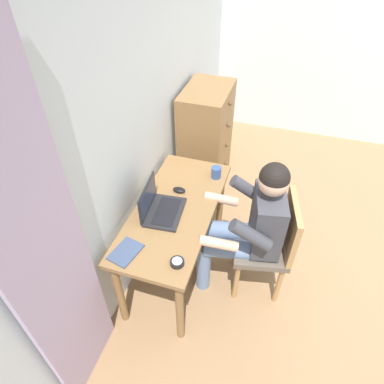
{
  "coord_description": "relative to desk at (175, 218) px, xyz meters",
  "views": [
    {
      "loc": [
        -2.08,
        1.2,
        2.43
      ],
      "look_at": [
        -0.34,
        1.75,
        0.81
      ],
      "focal_mm": 31.33,
      "sensor_mm": 36.0,
      "label": 1
    }
  ],
  "objects": [
    {
      "name": "wall_back",
      "position": [
        0.44,
        0.35,
        0.65
      ],
      "size": [
        4.8,
        0.05,
        2.5
      ],
      "primitive_type": "cube",
      "color": "silver",
      "rests_on": "ground_plane"
    },
    {
      "name": "curtain_panel",
      "position": [
        -0.93,
        0.28,
        0.54
      ],
      "size": [
        0.51,
        0.03,
        2.28
      ],
      "primitive_type": "cube",
      "color": "#B29EBC",
      "rests_on": "ground_plane"
    },
    {
      "name": "desk",
      "position": [
        0.0,
        0.0,
        0.0
      ],
      "size": [
        1.25,
        0.56,
        0.71
      ],
      "color": "olive",
      "rests_on": "ground_plane"
    },
    {
      "name": "dresser",
      "position": [
        1.14,
        0.08,
        -0.04
      ],
      "size": [
        0.63,
        0.45,
        1.12
      ],
      "color": "olive",
      "rests_on": "ground_plane"
    },
    {
      "name": "chair",
      "position": [
        0.08,
        -0.72,
        -0.1
      ],
      "size": [
        0.49,
        0.48,
        0.89
      ],
      "color": "#63574B",
      "rests_on": "ground_plane"
    },
    {
      "name": "person_seated",
      "position": [
        0.04,
        -0.54,
        0.08
      ],
      "size": [
        0.61,
        0.64,
        1.21
      ],
      "color": "#6B84AD",
      "rests_on": "ground_plane"
    },
    {
      "name": "laptop",
      "position": [
        -0.07,
        0.09,
        0.16
      ],
      "size": [
        0.36,
        0.28,
        0.24
      ],
      "color": "#232326",
      "rests_on": "desk"
    },
    {
      "name": "computer_mouse",
      "position": [
        0.18,
        0.03,
        0.12
      ],
      "size": [
        0.06,
        0.1,
        0.03
      ],
      "primitive_type": "ellipsoid",
      "rotation": [
        0.0,
        0.0,
        -0.03
      ],
      "color": "black",
      "rests_on": "desk"
    },
    {
      "name": "desk_clock",
      "position": [
        -0.46,
        -0.18,
        0.12
      ],
      "size": [
        0.09,
        0.09,
        0.03
      ],
      "color": "black",
      "rests_on": "desk"
    },
    {
      "name": "notebook_pad",
      "position": [
        -0.48,
        0.16,
        0.11
      ],
      "size": [
        0.24,
        0.19,
        0.01
      ],
      "primitive_type": "cube",
      "rotation": [
        0.0,
        0.0,
        -0.22
      ],
      "color": "#3D4C6B",
      "rests_on": "desk"
    },
    {
      "name": "coffee_mug",
      "position": [
        0.45,
        -0.2,
        0.16
      ],
      "size": [
        0.12,
        0.08,
        0.09
      ],
      "color": "#33518C",
      "rests_on": "desk"
    }
  ]
}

